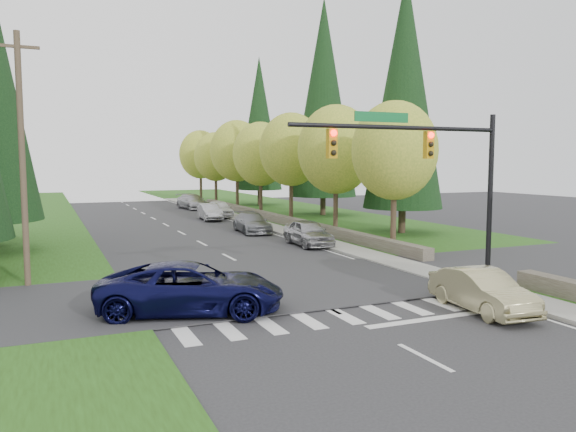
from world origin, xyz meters
TOP-DOWN VIEW (x-y plane):
  - ground at (0.00, 0.00)m, footprint 120.00×120.00m
  - grass_east at (13.00, 20.00)m, footprint 14.00×110.00m
  - cross_street at (0.00, 8.00)m, footprint 120.00×8.00m
  - sidewalk_east at (6.90, 22.00)m, footprint 1.80×80.00m
  - curb_east at (6.05, 22.00)m, footprint 0.20×80.00m
  - stone_wall_north at (8.60, 30.00)m, footprint 0.70×40.00m
  - traffic_signal at (4.37, 4.50)m, footprint 8.70×0.37m
  - utility_pole at (-9.50, 12.00)m, footprint 1.60×0.24m
  - decid_tree_0 at (9.20, 14.00)m, footprint 4.80×4.80m
  - decid_tree_1 at (9.30, 21.00)m, footprint 5.20×5.20m
  - decid_tree_2 at (9.10, 28.00)m, footprint 5.00×5.00m
  - decid_tree_3 at (9.20, 35.00)m, footprint 5.00×5.00m
  - decid_tree_4 at (9.30, 42.00)m, footprint 5.40×5.40m
  - decid_tree_5 at (9.10, 49.00)m, footprint 4.80×4.80m
  - decid_tree_6 at (9.20, 56.00)m, footprint 5.20×5.20m
  - conifer_e_a at (14.00, 20.00)m, footprint 5.44×5.44m
  - conifer_e_b at (15.00, 34.00)m, footprint 6.12×6.12m
  - conifer_e_c at (14.00, 48.00)m, footprint 5.10×5.10m
  - sedan_champagne at (4.50, 1.86)m, footprint 1.90×4.41m
  - suv_navy at (-4.43, 5.56)m, footprint 6.65×4.62m
  - parked_car_a at (5.60, 17.55)m, footprint 2.04×4.64m
  - parked_car_b at (4.62, 24.70)m, footprint 2.33×4.93m
  - parked_car_c at (4.20, 34.09)m, footprint 1.78×4.35m
  - parked_car_d at (5.60, 36.00)m, footprint 1.95×4.54m
  - parked_car_e at (5.60, 45.84)m, footprint 2.81×5.58m

SIDE VIEW (x-z plane):
  - ground at x=0.00m, z-range 0.00..0.00m
  - cross_street at x=0.00m, z-range -0.05..0.05m
  - grass_east at x=13.00m, z-range 0.00..0.06m
  - sidewalk_east at x=6.90m, z-range 0.00..0.13m
  - curb_east at x=6.05m, z-range 0.00..0.13m
  - stone_wall_north at x=8.60m, z-range 0.00..0.70m
  - parked_car_b at x=4.62m, z-range 0.00..1.39m
  - parked_car_c at x=4.20m, z-range 0.00..1.40m
  - sedan_champagne at x=4.50m, z-range 0.00..1.41m
  - parked_car_d at x=5.60m, z-range 0.00..1.53m
  - parked_car_a at x=5.60m, z-range 0.00..1.55m
  - parked_car_e at x=5.60m, z-range 0.00..1.55m
  - suv_navy at x=-4.43m, z-range 0.00..1.69m
  - traffic_signal at x=4.37m, z-range 1.58..8.38m
  - utility_pole at x=-9.50m, z-range 0.14..10.14m
  - decid_tree_5 at x=9.10m, z-range 1.38..9.68m
  - decid_tree_0 at x=9.20m, z-range 1.41..9.78m
  - decid_tree_3 at x=9.20m, z-range 1.39..9.94m
  - decid_tree_1 at x=9.30m, z-range 1.40..10.20m
  - decid_tree_6 at x=9.20m, z-range 1.43..10.30m
  - decid_tree_2 at x=9.10m, z-range 1.52..10.34m
  - decid_tree_4 at x=9.30m, z-range 1.47..10.65m
  - conifer_e_c at x=14.00m, z-range 0.89..17.69m
  - conifer_e_a at x=14.00m, z-range 0.89..18.69m
  - conifer_e_b at x=15.00m, z-range 0.89..20.69m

